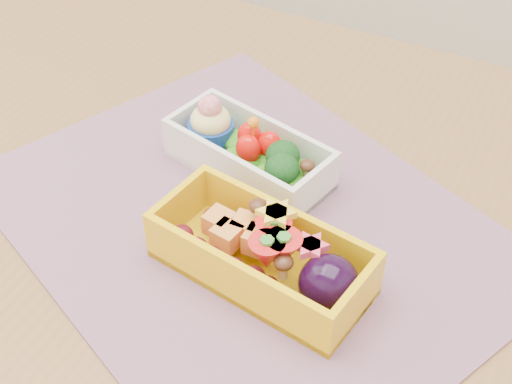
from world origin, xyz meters
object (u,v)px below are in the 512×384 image
at_px(table, 250,315).
at_px(bento_white, 248,152).
at_px(placemat, 246,224).
at_px(bento_yellow, 265,255).

bearing_deg(table, bento_white, 118.04).
bearing_deg(table, placemat, 124.29).
height_order(table, placemat, placemat).
xyz_separation_m(table, bento_white, (-0.05, 0.09, 0.12)).
bearing_deg(bento_yellow, placemat, 140.36).
distance_m(table, bento_white, 0.16).
bearing_deg(placemat, table, -55.71).
height_order(bento_white, bento_yellow, bento_white).
relative_size(placemat, bento_yellow, 2.38).
distance_m(placemat, bento_yellow, 0.07).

